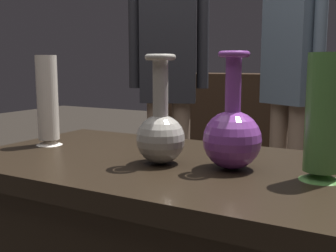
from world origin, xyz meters
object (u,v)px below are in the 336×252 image
object	(u,v)px
shelf_vase_far_left	(187,57)
visitor_near_left	(169,74)
visitor_center_back	(290,77)
vase_centerpiece	(161,131)
vase_right_accent	(48,102)
vase_left_accent	(323,120)
shelf_vase_center	(317,66)
vase_tall_behind	(233,134)

from	to	relation	value
shelf_vase_far_left	visitor_near_left	xyz separation A→B (m)	(0.38, -1.00, -0.11)
shelf_vase_far_left	visitor_center_back	size ratio (longest dim) A/B	0.17
vase_centerpiece	visitor_center_back	size ratio (longest dim) A/B	0.17
vase_right_accent	visitor_center_back	distance (m)	1.58
visitor_center_back	vase_centerpiece	bearing A→B (deg)	121.21
vase_left_accent	shelf_vase_center	world-z (taller)	vase_left_accent
vase_left_accent	vase_tall_behind	bearing A→B (deg)	178.58
vase_centerpiece	vase_tall_behind	bearing A→B (deg)	12.85
vase_right_accent	visitor_center_back	size ratio (longest dim) A/B	0.17
vase_tall_behind	visitor_center_back	world-z (taller)	visitor_center_back
shelf_vase_far_left	shelf_vase_center	bearing A→B (deg)	2.30
vase_centerpiece	vase_right_accent	size ratio (longest dim) A/B	0.99
vase_tall_behind	vase_left_accent	world-z (taller)	vase_tall_behind
vase_right_accent	visitor_near_left	distance (m)	1.18
vase_left_accent	vase_right_accent	world-z (taller)	vase_right_accent
vase_right_accent	vase_centerpiece	bearing A→B (deg)	-5.66
vase_right_accent	shelf_vase_center	world-z (taller)	vase_right_accent
shelf_vase_far_left	visitor_center_back	distance (m)	1.20
shelf_vase_center	visitor_center_back	world-z (taller)	visitor_center_back
vase_tall_behind	vase_left_accent	xyz separation A→B (m)	(0.22, -0.01, 0.05)
vase_left_accent	shelf_vase_far_left	xyz separation A→B (m)	(-1.42, 2.17, 0.18)
visitor_center_back	vase_tall_behind	bearing A→B (deg)	128.24
vase_centerpiece	visitor_center_back	distance (m)	1.56
shelf_vase_center	vase_left_accent	bearing A→B (deg)	-80.29
vase_tall_behind	shelf_vase_far_left	distance (m)	2.48
vase_left_accent	shelf_vase_center	bearing A→B (deg)	99.71
shelf_vase_center	vase_right_accent	bearing A→B (deg)	-102.21
vase_tall_behind	shelf_vase_center	world-z (taller)	vase_tall_behind
vase_right_accent	shelf_vase_far_left	size ratio (longest dim) A/B	1.06
vase_tall_behind	vase_right_accent	bearing A→B (deg)	179.82
vase_right_accent	shelf_vase_far_left	distance (m)	2.24
vase_centerpiece	vase_left_accent	distance (m)	0.41
visitor_near_left	vase_centerpiece	bearing A→B (deg)	93.91
vase_centerpiece	shelf_vase_center	xyz separation A→B (m)	(0.02, 2.25, 0.16)
shelf_vase_far_left	visitor_near_left	bearing A→B (deg)	-69.36
vase_centerpiece	visitor_near_left	bearing A→B (deg)	117.95
vase_centerpiece	vase_tall_behind	world-z (taller)	vase_tall_behind
vase_left_accent	shelf_vase_center	size ratio (longest dim) A/B	2.94
shelf_vase_center	vase_tall_behind	bearing A→B (deg)	-85.78
vase_centerpiece	shelf_vase_far_left	size ratio (longest dim) A/B	1.05
vase_tall_behind	shelf_vase_center	distance (m)	2.21
vase_tall_behind	visitor_near_left	bearing A→B (deg)	125.41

